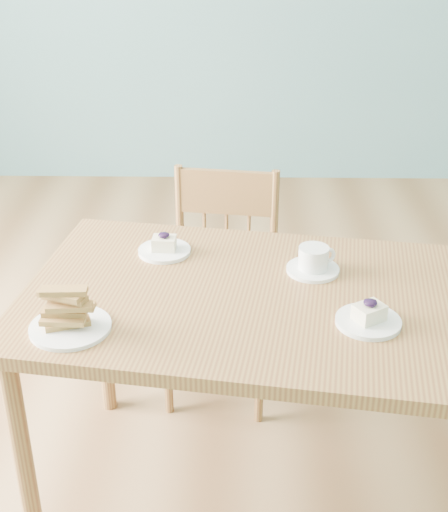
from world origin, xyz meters
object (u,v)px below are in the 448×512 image
Objects in this scene: dining_table at (274,319)px; cheesecake_plate_near at (369,318)px; dining_chair at (221,287)px; cheesecake_plate_far at (164,248)px; biscotti_plate at (69,315)px; coffee_cup at (314,261)px.

cheesecake_plate_near is (0.22, -0.13, 0.09)m from dining_table.
dining_table is at bearing -67.10° from dining_chair.
cheesecake_plate_far is (-0.31, 0.24, 0.09)m from dining_table.
cheesecake_plate_near reaches higher than cheesecake_plate_far.
dining_table is 8.86× the size of cheesecake_plate_near.
dining_chair is at bearing 63.98° from biscotti_plate.
cheesecake_plate_near is at bearing -21.52° from dining_table.
dining_chair is 0.60m from coffee_cup.
dining_chair is 5.31× the size of cheesecake_plate_far.
cheesecake_plate_near is 0.29m from coffee_cup.
cheesecake_plate_far is 0.77× the size of biscotti_plate.
dining_table is 0.41m from cheesecake_plate_far.
dining_chair is at bearing 118.73° from cheesecake_plate_near.
cheesecake_plate_far is at bearing -109.68° from dining_chair.
dining_chair reaches higher than coffee_cup.
coffee_cup is (0.27, -0.42, 0.33)m from dining_chair.
coffee_cup reaches higher than cheesecake_plate_near.
cheesecake_plate_near is at bearing -85.94° from coffee_cup.
coffee_cup is (0.43, -0.11, 0.01)m from cheesecake_plate_far.
cheesecake_plate_far is at bearing 147.77° from coffee_cup.
cheesecake_plate_far is 1.04× the size of coffee_cup.
coffee_cup is at bearing 59.31° from dining_table.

